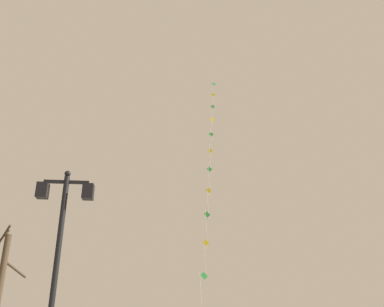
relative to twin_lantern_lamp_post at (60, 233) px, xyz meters
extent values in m
cylinder|color=black|center=(0.00, 0.00, -1.08)|extent=(0.14, 0.14, 5.11)
sphere|color=black|center=(0.00, 0.00, 1.56)|extent=(0.16, 0.16, 0.16)
cube|color=black|center=(0.00, 0.00, 1.33)|extent=(1.16, 0.08, 0.08)
cube|color=black|center=(-0.58, 0.00, 1.08)|extent=(0.28, 0.28, 0.40)
cube|color=beige|center=(-0.58, 0.00, 1.08)|extent=(0.19, 0.19, 0.30)
cube|color=black|center=(0.58, 0.00, 1.08)|extent=(0.28, 0.28, 0.40)
cube|color=beige|center=(0.58, 0.00, 1.08)|extent=(0.19, 0.19, 0.30)
cylinder|color=silver|center=(4.94, 9.78, 0.65)|extent=(0.27, 1.10, 1.74)
cylinder|color=silver|center=(5.19, 10.86, 2.38)|extent=(0.27, 1.10, 1.74)
cylinder|color=silver|center=(5.43, 11.93, 4.11)|extent=(0.27, 1.10, 1.74)
cylinder|color=silver|center=(5.68, 13.01, 5.84)|extent=(0.27, 1.10, 1.74)
cylinder|color=silver|center=(5.93, 14.08, 7.56)|extent=(0.27, 1.10, 1.74)
cylinder|color=silver|center=(6.17, 15.16, 9.29)|extent=(0.27, 1.10, 1.74)
cylinder|color=silver|center=(6.42, 16.23, 11.02)|extent=(0.27, 1.10, 1.74)
cylinder|color=silver|center=(6.66, 17.31, 12.75)|extent=(0.27, 1.10, 1.74)
cylinder|color=silver|center=(6.91, 18.38, 14.48)|extent=(0.27, 1.10, 1.74)
cylinder|color=silver|center=(7.16, 19.46, 16.20)|extent=(0.27, 1.10, 1.74)
cube|color=green|center=(4.82, 9.25, -0.21)|extent=(0.36, 0.01, 0.36)
cylinder|color=green|center=(4.82, 9.25, -0.45)|extent=(0.02, 0.02, 0.18)
cube|color=yellow|center=(5.06, 10.32, 1.52)|extent=(0.36, 0.07, 0.36)
cylinder|color=yellow|center=(5.06, 10.32, 1.28)|extent=(0.02, 0.03, 0.18)
cube|color=green|center=(5.31, 11.40, 3.24)|extent=(0.35, 0.10, 0.36)
cylinder|color=green|center=(5.31, 11.40, 3.00)|extent=(0.02, 0.03, 0.21)
cube|color=yellow|center=(5.56, 12.47, 4.97)|extent=(0.35, 0.11, 0.36)
cylinder|color=yellow|center=(5.56, 12.47, 4.73)|extent=(0.03, 0.05, 0.20)
cube|color=green|center=(5.80, 13.55, 6.70)|extent=(0.34, 0.15, 0.36)
cylinder|color=green|center=(5.80, 13.55, 6.46)|extent=(0.03, 0.04, 0.20)
cube|color=yellow|center=(6.05, 14.62, 8.43)|extent=(0.33, 0.17, 0.36)
cylinder|color=yellow|center=(6.05, 14.62, 8.18)|extent=(0.03, 0.04, 0.21)
cube|color=green|center=(6.29, 15.69, 10.16)|extent=(0.34, 0.15, 0.36)
cylinder|color=green|center=(6.29, 15.69, 9.89)|extent=(0.03, 0.03, 0.25)
cube|color=yellow|center=(6.54, 16.77, 11.88)|extent=(0.36, 0.03, 0.36)
cylinder|color=yellow|center=(6.54, 16.77, 11.65)|extent=(0.02, 0.03, 0.18)
cube|color=green|center=(6.79, 17.84, 13.61)|extent=(0.35, 0.10, 0.36)
cylinder|color=green|center=(6.79, 17.84, 13.36)|extent=(0.02, 0.03, 0.22)
cube|color=yellow|center=(7.03, 18.92, 15.34)|extent=(0.35, 0.11, 0.36)
cylinder|color=yellow|center=(7.03, 18.92, 15.06)|extent=(0.03, 0.05, 0.27)
cube|color=green|center=(7.28, 19.99, 17.07)|extent=(0.36, 0.02, 0.36)
cylinder|color=green|center=(7.28, 19.99, 16.81)|extent=(0.02, 0.04, 0.23)
cylinder|color=#423323|center=(-3.12, 6.91, -0.22)|extent=(0.69, 1.14, 0.62)
cylinder|color=#423323|center=(-3.78, 6.81, 1.02)|extent=(0.84, 0.96, 0.90)
camera|label=1|loc=(2.27, -10.26, -1.87)|focal=37.36mm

